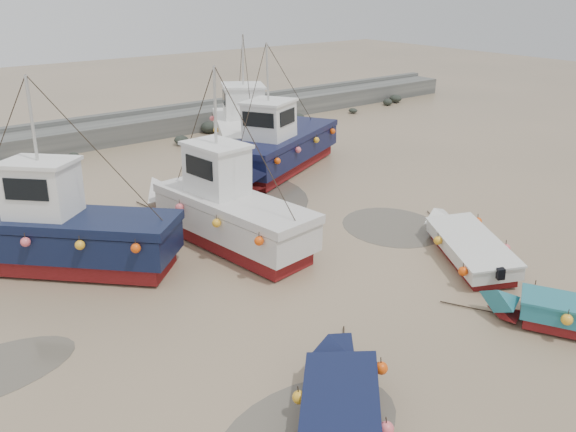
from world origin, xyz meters
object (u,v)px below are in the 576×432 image
Objects in this scene: dinghy_2 at (567,311)px; dinghy_3 at (468,242)px; cabin_boat_0 at (54,231)px; cabin_boat_2 at (275,147)px; cabin_boat_3 at (244,128)px; person at (39,271)px; cabin_boat_1 at (221,207)px; dinghy_1 at (344,404)px.

dinghy_3 is at bearing 40.95° from dinghy_2.
cabin_boat_2 is at bearing -27.30° from cabin_boat_0.
dinghy_2 is 0.49× the size of cabin_boat_3.
person is (-10.58, 12.13, -0.56)m from dinghy_2.
dinghy_3 is 15.67m from cabin_boat_3.
cabin_boat_2 is (1.67, 15.84, 0.75)m from dinghy_2.
dinghy_2 is 0.62× the size of cabin_boat_0.
dinghy_2 is at bearing 121.99° from person.
cabin_boat_1 reaches higher than person.
cabin_boat_2 reaches higher than person.
dinghy_1 is at bearing 143.00° from dinghy_2.
cabin_boat_2 is at bearing 54.37° from dinghy_2.
cabin_boat_2 reaches higher than dinghy_3.
cabin_boat_1 is 5.12× the size of person.
cabin_boat_3 is (0.82, 4.11, 0.02)m from cabin_boat_2.
cabin_boat_1 is 11.89m from cabin_boat_3.
cabin_boat_3 is at bearing -36.37° from cabin_boat_2.
cabin_boat_3 is (2.49, 19.95, 0.77)m from dinghy_2.
cabin_boat_2 is (6.27, 5.45, -0.05)m from cabin_boat_1.
cabin_boat_2 reaches higher than dinghy_1.
cabin_boat_0 is at bearing 177.70° from dinghy_3.
cabin_boat_0 is 14.81m from cabin_boat_3.
dinghy_1 and dinghy_3 have the same top height.
person is at bearing 178.36° from dinghy_3.
cabin_boat_1 reaches higher than dinghy_1.
dinghy_3 is at bearing -67.83° from cabin_boat_3.
cabin_boat_2 and cabin_boat_3 have the same top height.
cabin_boat_3 reaches higher than person.
cabin_boat_3 is 5.31× the size of person.
person is at bearing 81.71° from cabin_boat_2.
cabin_boat_3 is at bearing 117.66° from dinghy_3.
dinghy_2 is at bearing 148.86° from cabin_boat_2.
cabin_boat_1 and cabin_boat_2 have the same top height.
dinghy_3 is at bearing 154.16° from cabin_boat_2.
person is (-13.07, -7.81, -1.33)m from cabin_boat_3.
dinghy_3 is at bearing 63.62° from dinghy_1.
cabin_boat_0 reaches higher than dinghy_2.
dinghy_1 is 0.50× the size of cabin_boat_1.
cabin_boat_3 is at bearing 105.42° from dinghy_1.
cabin_boat_2 is 5.61× the size of person.
cabin_boat_2 is at bearing 101.63° from dinghy_1.
dinghy_3 is 0.61× the size of cabin_boat_3.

